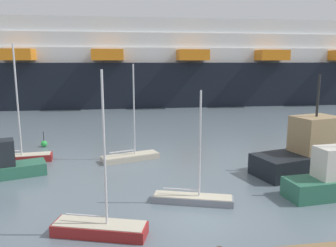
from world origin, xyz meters
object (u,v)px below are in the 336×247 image
fishing_boat_0 (311,153)px  channel_buoy_1 (44,144)px  cruise_ship (109,66)px  sailboat_1 (131,156)px  sailboat_3 (100,227)px  sailboat_0 (193,197)px  sailboat_2 (16,156)px

fishing_boat_0 → channel_buoy_1: fishing_boat_0 is taller
channel_buoy_1 → cruise_ship: 34.05m
channel_buoy_1 → sailboat_1: bearing=-35.5°
sailboat_3 → cruise_ship: size_ratio=0.05×
fishing_boat_0 → cruise_ship: cruise_ship is taller
sailboat_0 → sailboat_2: size_ratio=0.69×
fishing_boat_0 → cruise_ship: size_ratio=0.06×
sailboat_1 → fishing_boat_0: 13.16m
sailboat_2 → channel_buoy_1: bearing=70.6°
fishing_boat_0 → cruise_ship: (-14.38, 43.03, 5.38)m
sailboat_2 → cruise_ship: 38.62m
sailboat_1 → sailboat_3: bearing=-116.8°
cruise_ship → sailboat_1: bearing=-85.9°
sailboat_3 → sailboat_1: bearing=98.2°
sailboat_1 → sailboat_3: size_ratio=1.02×
sailboat_0 → cruise_ship: bearing=114.0°
channel_buoy_1 → sailboat_3: bearing=-71.4°
sailboat_3 → channel_buoy_1: sailboat_3 is taller
sailboat_2 → sailboat_3: sailboat_2 is taller
sailboat_3 → fishing_boat_0: (14.12, 6.70, 0.98)m
sailboat_3 → channel_buoy_1: size_ratio=5.21×
sailboat_0 → cruise_ship: cruise_ship is taller
channel_buoy_1 → cruise_ship: size_ratio=0.01×
sailboat_1 → sailboat_2: sailboat_2 is taller
sailboat_1 → fishing_boat_0: bearing=-38.4°
sailboat_0 → sailboat_3: 5.58m
sailboat_2 → fishing_boat_0: bearing=-19.9°
sailboat_1 → sailboat_3: (-1.87, -11.38, 0.02)m
sailboat_1 → sailboat_3: 11.54m
fishing_boat_0 → channel_buoy_1: bearing=138.7°
sailboat_1 → sailboat_2: bearing=157.2°
sailboat_0 → fishing_boat_0: 10.13m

